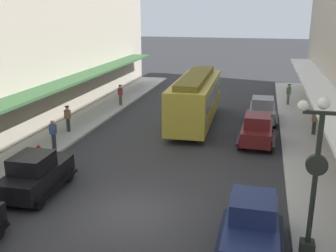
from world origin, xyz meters
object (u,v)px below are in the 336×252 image
Objects in this scene: parked_car_0 at (257,129)px; parked_car_2 at (36,173)px; pedestrian_0 at (53,134)px; parked_car_4 at (262,110)px; pedestrian_4 at (120,95)px; pedestrian_2 at (315,121)px; parked_car_3 at (252,225)px; pedestrian_1 at (289,94)px; pedestrian_3 at (68,118)px; streetcar at (195,97)px; lamp_post_with_clock at (316,173)px; fire_hydrant at (39,153)px.

parked_car_0 and parked_car_2 have the same top height.
parked_car_4 is at bearing 37.73° from pedestrian_0.
pedestrian_4 is at bearing 97.16° from parked_car_2.
parked_car_0 is 2.57× the size of pedestrian_2.
parked_car_3 is at bearing -89.55° from parked_car_0.
pedestrian_1 is (2.18, 21.33, 0.07)m from parked_car_3.
parked_car_0 is 4.83m from parked_car_4.
pedestrian_2 is at bearing 41.67° from parked_car_2.
parked_car_2 is at bearing -82.84° from pedestrian_4.
parked_car_2 and parked_car_3 have the same top height.
pedestrian_1 is 1.00× the size of pedestrian_3.
streetcar reaches higher than parked_car_2.
pedestrian_2 is (1.17, -8.05, 0.00)m from pedestrian_1.
parked_car_0 reaches higher than pedestrian_1.
parked_car_3 is 21.44m from pedestrian_1.
lamp_post_with_clock is at bearing -54.14° from pedestrian_4.
pedestrian_3 is (-7.52, -4.09, -0.89)m from streetcar.
parked_car_0 is at bearing 44.12° from parked_car_2.
parked_car_2 is 8.51m from pedestrian_3.
parked_car_0 is 10.94m from parked_car_3.
parked_car_0 is at bearing -92.76° from parked_car_4.
pedestrian_0 is at bearing 94.31° from fire_hydrant.
parked_car_0 is 12.99m from pedestrian_4.
pedestrian_2 reaches higher than pedestrian_0.
parked_car_2 is at bearing -68.40° from pedestrian_0.
parked_car_2 is at bearing 168.61° from lamp_post_with_clock.
pedestrian_2 is at bearing 34.17° from parked_car_0.
pedestrian_2 is at bearing 75.83° from parked_car_3.
pedestrian_4 is at bearing 84.42° from pedestrian_3.
pedestrian_4 is at bearing 125.86° from lamp_post_with_clock.
fire_hydrant is 5.02m from pedestrian_3.
parked_car_4 is at bearing 95.80° from lamp_post_with_clock.
pedestrian_0 is 19.52m from pedestrian_1.
lamp_post_with_clock is 6.29× the size of fire_hydrant.
parked_car_0 is 11.71m from pedestrian_0.
parked_car_3 is (9.18, -2.12, 0.00)m from parked_car_2.
pedestrian_4 is (-0.15, 12.49, 0.45)m from fire_hydrant.
parked_car_3 reaches higher than pedestrian_2.
lamp_post_with_clock reaches higher than pedestrian_2.
pedestrian_2 is at bearing -7.50° from streetcar.
pedestrian_0 is (-6.76, -7.24, -0.91)m from streetcar.
parked_car_0 is 5.52m from streetcar.
parked_car_3 is at bearing -25.62° from fire_hydrant.
parked_car_0 is 11.36m from lamp_post_with_clock.
streetcar is at bearing 106.98° from parked_car_3.
parked_car_3 is 2.55× the size of pedestrian_3.
parked_car_2 is at bearing -138.33° from pedestrian_2.
parked_car_3 is 0.44× the size of streetcar.
parked_car_0 is at bearing 3.62° from pedestrian_3.
pedestrian_0 is 0.98× the size of pedestrian_4.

